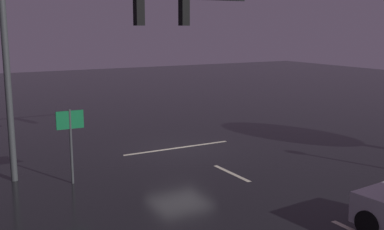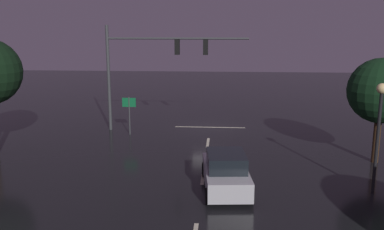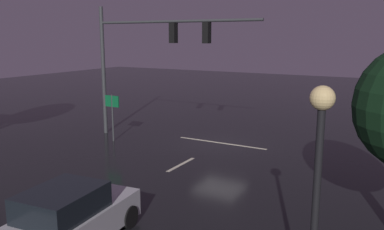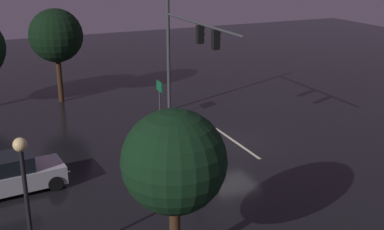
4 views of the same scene
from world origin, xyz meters
The scene contains 9 objects.
ground_plane centered at (0.00, 0.00, 0.00)m, with size 80.00×80.00×0.00m, color black.
traffic_signal_assembly centered at (3.89, 1.02, 4.93)m, with size 9.55×0.47×7.16m.
lane_dash_far centered at (0.00, 4.00, 0.00)m, with size 2.20×0.16×0.01m, color beige.
lane_dash_mid centered at (0.00, 10.00, 0.00)m, with size 2.20×0.16×0.01m, color beige.
stop_bar centered at (0.00, -0.17, 0.00)m, with size 5.00×0.16×0.01m, color beige.
car_approaching centered at (-1.05, 11.56, 0.80)m, with size 2.26×4.50×1.70m.
street_lamp_left_kerb centered at (-7.36, 11.46, 3.34)m, with size 0.44×0.44×4.73m.
route_sign centered at (5.27, 2.31, 1.82)m, with size 0.90×0.09×2.52m.
tree_left_near centered at (-8.93, 7.13, 3.79)m, with size 3.35×3.35×5.48m.
Camera 2 is at (-0.88, 28.76, 6.88)m, focal length 38.83 mm.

